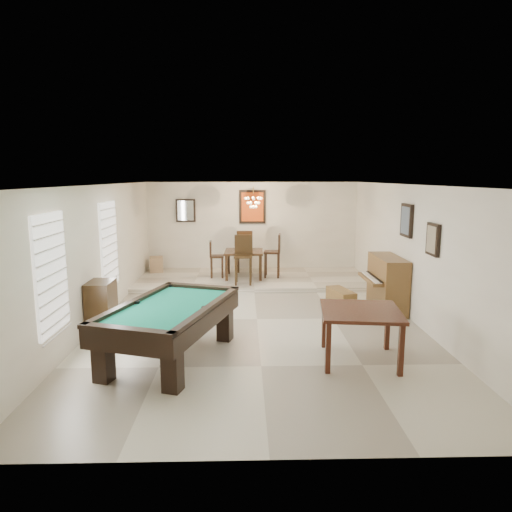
{
  "coord_description": "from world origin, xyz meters",
  "views": [
    {
      "loc": [
        -0.24,
        -8.57,
        2.75
      ],
      "look_at": [
        0.0,
        0.6,
        1.15
      ],
      "focal_mm": 32.0,
      "sensor_mm": 36.0,
      "label": 1
    }
  ],
  "objects_px": {
    "dining_chair_east": "(272,256)",
    "corner_bench": "(157,264)",
    "flower_vase": "(244,242)",
    "square_table": "(360,335)",
    "dining_chair_north": "(245,251)",
    "dining_chair_south": "(243,260)",
    "upright_piano": "(381,283)",
    "pool_table": "(171,332)",
    "piano_bench": "(341,300)",
    "dining_chair_west": "(217,259)",
    "chandelier": "(253,198)",
    "apothecary_chest": "(102,307)",
    "dining_table": "(244,262)"
  },
  "relations": [
    {
      "from": "dining_chair_east",
      "to": "corner_bench",
      "type": "bearing_deg",
      "value": -96.89
    },
    {
      "from": "flower_vase",
      "to": "corner_bench",
      "type": "xyz_separation_m",
      "value": [
        -2.45,
        0.79,
        -0.74
      ]
    },
    {
      "from": "square_table",
      "to": "dining_chair_north",
      "type": "bearing_deg",
      "value": 105.79
    },
    {
      "from": "dining_chair_south",
      "to": "upright_piano",
      "type": "bearing_deg",
      "value": -31.35
    },
    {
      "from": "pool_table",
      "to": "piano_bench",
      "type": "relative_size",
      "value": 3.08
    },
    {
      "from": "dining_chair_west",
      "to": "chandelier",
      "type": "bearing_deg",
      "value": -97.47
    },
    {
      "from": "upright_piano",
      "to": "apothecary_chest",
      "type": "height_order",
      "value": "upright_piano"
    },
    {
      "from": "piano_bench",
      "to": "flower_vase",
      "type": "relative_size",
      "value": 3.51
    },
    {
      "from": "piano_bench",
      "to": "dining_chair_east",
      "type": "xyz_separation_m",
      "value": [
        -1.27,
        2.73,
        0.47
      ]
    },
    {
      "from": "pool_table",
      "to": "flower_vase",
      "type": "relative_size",
      "value": 10.82
    },
    {
      "from": "pool_table",
      "to": "chandelier",
      "type": "height_order",
      "value": "chandelier"
    },
    {
      "from": "square_table",
      "to": "dining_chair_east",
      "type": "xyz_separation_m",
      "value": [
        -1.0,
        5.34,
        0.3
      ]
    },
    {
      "from": "square_table",
      "to": "dining_chair_west",
      "type": "bearing_deg",
      "value": 114.64
    },
    {
      "from": "apothecary_chest",
      "to": "dining_table",
      "type": "relative_size",
      "value": 0.94
    },
    {
      "from": "flower_vase",
      "to": "corner_bench",
      "type": "relative_size",
      "value": 0.51
    },
    {
      "from": "dining_chair_east",
      "to": "apothecary_chest",
      "type": "bearing_deg",
      "value": -32.6
    },
    {
      "from": "flower_vase",
      "to": "piano_bench",
      "type": "bearing_deg",
      "value": -53.49
    },
    {
      "from": "dining_table",
      "to": "dining_chair_south",
      "type": "distance_m",
      "value": 0.8
    },
    {
      "from": "apothecary_chest",
      "to": "flower_vase",
      "type": "xyz_separation_m",
      "value": [
        2.52,
        3.97,
        0.59
      ]
    },
    {
      "from": "apothecary_chest",
      "to": "dining_table",
      "type": "bearing_deg",
      "value": 57.6
    },
    {
      "from": "chandelier",
      "to": "piano_bench",
      "type": "bearing_deg",
      "value": -56.44
    },
    {
      "from": "piano_bench",
      "to": "dining_chair_north",
      "type": "relative_size",
      "value": 0.69
    },
    {
      "from": "dining_table",
      "to": "dining_chair_west",
      "type": "xyz_separation_m",
      "value": [
        -0.71,
        0.02,
        0.07
      ]
    },
    {
      "from": "dining_table",
      "to": "dining_chair_south",
      "type": "height_order",
      "value": "dining_chair_south"
    },
    {
      "from": "upright_piano",
      "to": "flower_vase",
      "type": "distance_m",
      "value": 3.94
    },
    {
      "from": "piano_bench",
      "to": "dining_chair_east",
      "type": "bearing_deg",
      "value": 114.89
    },
    {
      "from": "piano_bench",
      "to": "dining_chair_north",
      "type": "distance_m",
      "value": 4.02
    },
    {
      "from": "flower_vase",
      "to": "dining_chair_south",
      "type": "height_order",
      "value": "dining_chair_south"
    },
    {
      "from": "dining_chair_north",
      "to": "chandelier",
      "type": "relative_size",
      "value": 1.95
    },
    {
      "from": "upright_piano",
      "to": "square_table",
      "type": "bearing_deg",
      "value": -112.69
    },
    {
      "from": "square_table",
      "to": "dining_chair_west",
      "type": "relative_size",
      "value": 1.19
    },
    {
      "from": "dining_table",
      "to": "dining_chair_east",
      "type": "height_order",
      "value": "dining_chair_east"
    },
    {
      "from": "dining_chair_north",
      "to": "apothecary_chest",
      "type": "bearing_deg",
      "value": 61.33
    },
    {
      "from": "apothecary_chest",
      "to": "square_table",
      "type": "bearing_deg",
      "value": -17.63
    },
    {
      "from": "pool_table",
      "to": "corner_bench",
      "type": "relative_size",
      "value": 5.53
    },
    {
      "from": "upright_piano",
      "to": "corner_bench",
      "type": "xyz_separation_m",
      "value": [
        -5.31,
        3.46,
        -0.24
      ]
    },
    {
      "from": "pool_table",
      "to": "dining_chair_north",
      "type": "bearing_deg",
      "value": 96.97
    },
    {
      "from": "pool_table",
      "to": "dining_chair_north",
      "type": "xyz_separation_m",
      "value": [
        1.14,
        5.91,
        0.29
      ]
    },
    {
      "from": "dining_chair_south",
      "to": "dining_chair_north",
      "type": "bearing_deg",
      "value": 90.76
    },
    {
      "from": "pool_table",
      "to": "dining_table",
      "type": "bearing_deg",
      "value": 95.67
    },
    {
      "from": "dining_chair_east",
      "to": "square_table",
      "type": "bearing_deg",
      "value": 17.27
    },
    {
      "from": "dining_table",
      "to": "corner_bench",
      "type": "distance_m",
      "value": 2.59
    },
    {
      "from": "dining_chair_east",
      "to": "upright_piano",
      "type": "bearing_deg",
      "value": 44.88
    },
    {
      "from": "upright_piano",
      "to": "piano_bench",
      "type": "distance_m",
      "value": 0.91
    },
    {
      "from": "upright_piano",
      "to": "chandelier",
      "type": "height_order",
      "value": "chandelier"
    },
    {
      "from": "dining_table",
      "to": "chandelier",
      "type": "xyz_separation_m",
      "value": [
        0.25,
        -0.06,
        1.67
      ]
    },
    {
      "from": "piano_bench",
      "to": "dining_chair_west",
      "type": "relative_size",
      "value": 0.83
    },
    {
      "from": "piano_bench",
      "to": "dining_chair_north",
      "type": "xyz_separation_m",
      "value": [
        -1.99,
        3.46,
        0.48
      ]
    },
    {
      "from": "upright_piano",
      "to": "piano_bench",
      "type": "xyz_separation_m",
      "value": [
        -0.84,
        -0.05,
        -0.34
      ]
    },
    {
      "from": "dining_chair_east",
      "to": "corner_bench",
      "type": "height_order",
      "value": "dining_chair_east"
    }
  ]
}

